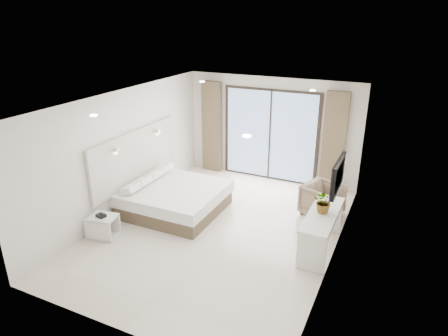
{
  "coord_description": "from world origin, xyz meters",
  "views": [
    {
      "loc": [
        3.17,
        -6.47,
        4.2
      ],
      "look_at": [
        -0.07,
        0.4,
        1.22
      ],
      "focal_mm": 32.0,
      "sensor_mm": 36.0,
      "label": 1
    }
  ],
  "objects_px": {
    "bed": "(174,198)",
    "console_desk": "(322,223)",
    "nightstand": "(104,227)",
    "armchair": "(323,198)"
  },
  "relations": [
    {
      "from": "armchair",
      "to": "nightstand",
      "type": "bearing_deg",
      "value": 145.96
    },
    {
      "from": "bed",
      "to": "console_desk",
      "type": "distance_m",
      "value": 3.34
    },
    {
      "from": "nightstand",
      "to": "armchair",
      "type": "bearing_deg",
      "value": 27.43
    },
    {
      "from": "armchair",
      "to": "console_desk",
      "type": "bearing_deg",
      "value": -150.09
    },
    {
      "from": "console_desk",
      "to": "armchair",
      "type": "xyz_separation_m",
      "value": [
        -0.28,
        1.42,
        -0.17
      ]
    },
    {
      "from": "bed",
      "to": "nightstand",
      "type": "distance_m",
      "value": 1.7
    },
    {
      "from": "bed",
      "to": "console_desk",
      "type": "height_order",
      "value": "console_desk"
    },
    {
      "from": "bed",
      "to": "nightstand",
      "type": "height_order",
      "value": "bed"
    },
    {
      "from": "nightstand",
      "to": "console_desk",
      "type": "bearing_deg",
      "value": 9.49
    },
    {
      "from": "bed",
      "to": "console_desk",
      "type": "relative_size",
      "value": 1.24
    }
  ]
}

